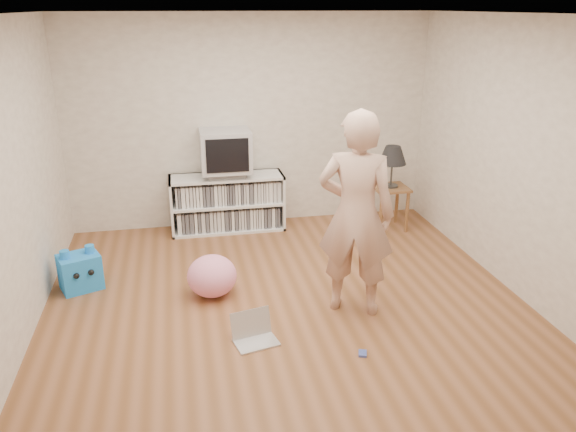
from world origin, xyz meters
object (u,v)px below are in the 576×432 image
Objects in this scene: table_lamp at (393,156)px; laptop at (254,333)px; dvd_deck at (226,173)px; crt_tv at (225,150)px; side_table at (390,197)px; plush_pink at (212,276)px; media_unit at (227,202)px; plush_blue at (80,271)px; person at (356,215)px.

laptop is (-2.04, -2.20, -0.88)m from table_lamp.
laptop is at bearing -90.92° from dvd_deck.
side_table is (2.00, -0.37, -0.60)m from crt_tv.
laptop is 0.92m from plush_pink.
crt_tv is 1.91m from plush_pink.
media_unit is 2.04m from side_table.
media_unit is 3.02× the size of plush_blue.
person reaches higher than side_table.
media_unit is at bearing 76.15° from laptop.
laptop is at bearing -71.96° from plush_pink.
person is at bearing -67.21° from media_unit.
media_unit reaches higher than side_table.
crt_tv is (-0.00, -0.02, 0.67)m from media_unit.
plush_blue reaches higher than laptop.
plush_pink reaches higher than laptop.
dvd_deck is at bearing 90.00° from crt_tv.
table_lamp is 2.78m from plush_pink.
dvd_deck is (-0.00, -0.02, 0.39)m from media_unit.
media_unit is at bearing 90.00° from dvd_deck.
media_unit is 2.08m from plush_blue.
dvd_deck is at bearing -90.00° from media_unit.
dvd_deck is at bearing 79.30° from plush_pink.
plush_blue is 1.34m from plush_pink.
crt_tv is 2.41m from person.
person reaches higher than plush_blue.
laptop is at bearing -132.87° from side_table.
person is (-1.06, -1.85, -0.01)m from table_lamp.
laptop is (-0.04, -2.57, -0.67)m from dvd_deck.
crt_tv is 2.12m from side_table.
side_table is (2.00, -0.39, 0.07)m from media_unit.
person is 4.03× the size of plush_blue.
table_lamp is at bearing -10.39° from crt_tv.
table_lamp is at bearing 34.19° from laptop.
crt_tv reaches higher than dvd_deck.
table_lamp is 3.79m from plush_blue.
laptop is 2.01m from plush_blue.
plush_blue is at bearing -165.38° from side_table.
person reaches higher than table_lamp.
media_unit is 0.39m from dvd_deck.
plush_blue is at bearing 4.52° from person.
person is 4.61× the size of laptop.
table_lamp is (2.00, -0.37, -0.08)m from crt_tv.
crt_tv reaches higher than side_table.
laptop is at bearing 43.90° from person.
dvd_deck is at bearing 17.33° from plush_blue.
plush_pink is (-2.32, -1.34, -0.74)m from table_lamp.
dvd_deck is 1.81m from plush_pink.
crt_tv reaches higher than plush_pink.
plush_blue is (-1.60, -1.31, -0.55)m from dvd_deck.
plush_blue is at bearing 128.10° from laptop.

